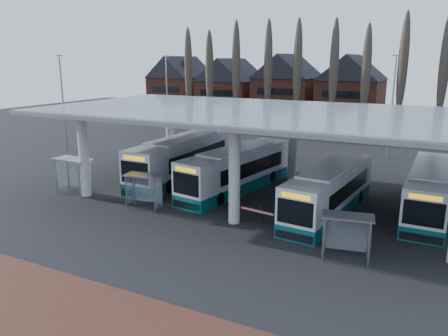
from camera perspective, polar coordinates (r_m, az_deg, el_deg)
The scene contains 15 objects.
ground at distance 24.88m, azimuth -1.20°, elevation -8.95°, with size 140.00×140.00×0.00m, color black.
station_canopy at distance 30.47m, azimuth 5.91°, elevation 6.33°, with size 32.00×16.00×6.34m.
poplar_row at distance 54.29m, azimuth 15.84°, elevation 12.48°, with size 45.10×1.10×14.50m.
townhouse_row at distance 69.58m, azimuth 4.56°, elevation 10.82°, with size 36.80×10.30×12.25m.
lamp_post_a at distance 51.30m, azimuth -7.44°, elevation 8.97°, with size 0.80×0.16×10.17m.
lamp_post_b at distance 46.64m, azimuth 21.10°, elevation 7.68°, with size 0.80×0.16×10.17m.
lamp_post_d at distance 50.46m, azimuth -20.29°, elevation 8.15°, with size 0.80×0.16×10.17m.
bus_0 at distance 36.49m, azimuth -5.35°, elevation 1.19°, with size 2.75×12.69×3.53m.
bus_1 at distance 33.13m, azimuth 1.70°, elevation -0.29°, with size 4.30×11.98×3.26m.
bus_2 at distance 28.91m, azimuth 13.65°, elevation -2.99°, with size 3.40×11.28×3.09m.
bus_3 at distance 31.08m, azimuth 25.22°, elevation -2.77°, with size 2.50×11.12×3.08m.
shelter_0 at distance 34.24m, azimuth -18.99°, elevation 0.05°, with size 2.87×1.51×2.62m.
shelter_1 at distance 29.60m, azimuth -10.33°, elevation -1.97°, with size 2.62×1.54×2.31m.
shelter_2 at distance 22.53m, azimuth 15.80°, elevation -7.39°, with size 2.67×1.67×2.31m.
barrier at distance 26.19m, azimuth 4.44°, elevation -5.74°, with size 2.25×0.80×1.13m.
Camera 1 is at (10.87, -20.18, 9.68)m, focal length 35.00 mm.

